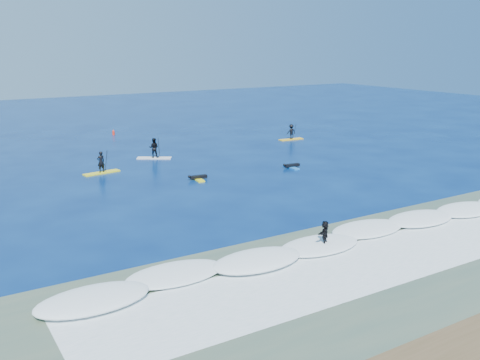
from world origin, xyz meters
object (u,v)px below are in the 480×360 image
prone_paddler_near (198,178)px  marker_buoy (113,132)px  sup_paddler_left (101,165)px  sup_paddler_center (154,150)px  wave_surfer (325,234)px  prone_paddler_far (291,166)px  sup_paddler_right (291,133)px

prone_paddler_near → marker_buoy: marker_buoy is taller
sup_paddler_left → sup_paddler_center: size_ratio=1.00×
sup_paddler_center → wave_surfer: (-1.20, -25.80, -0.05)m
marker_buoy → wave_surfer: bearing=-93.2°
prone_paddler_far → marker_buoy: marker_buoy is taller
sup_paddler_right → marker_buoy: (-15.90, 13.42, -0.48)m
sup_paddler_right → marker_buoy: bearing=143.9°
sup_paddler_left → sup_paddler_right: 23.42m
sup_paddler_left → marker_buoy: (7.06, 18.04, -0.37)m
sup_paddler_right → wave_surfer: (-18.15, -27.21, 0.01)m
wave_surfer → marker_buoy: wave_surfer is taller
sup_paddler_center → prone_paddler_far: sup_paddler_center is taller
prone_paddler_far → wave_surfer: 18.81m
sup_paddler_center → prone_paddler_far: bearing=-16.3°
prone_paddler_near → marker_buoy: size_ratio=2.99×
sup_paddler_left → sup_paddler_right: (22.96, 4.63, 0.11)m
prone_paddler_near → wave_surfer: wave_surfer is taller
prone_paddler_near → wave_surfer: (-1.02, -16.57, 0.65)m
sup_paddler_center → sup_paddler_right: 17.01m
sup_paddler_left → prone_paddler_near: sup_paddler_left is taller
prone_paddler_near → sup_paddler_center: bearing=5.0°
sup_paddler_left → sup_paddler_center: sup_paddler_center is taller
marker_buoy → sup_paddler_right: bearing=-40.2°
marker_buoy → prone_paddler_near: bearing=-92.9°
prone_paddler_far → sup_paddler_center: bearing=46.7°
prone_paddler_far → wave_surfer: size_ratio=1.08×
sup_paddler_left → sup_paddler_center: bearing=19.7°
wave_surfer → marker_buoy: bearing=55.9°
sup_paddler_center → marker_buoy: sup_paddler_center is taller
sup_paddler_left → sup_paddler_center: (6.01, 3.21, 0.17)m
wave_surfer → sup_paddler_left: bearing=71.1°
sup_paddler_left → marker_buoy: size_ratio=4.56×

